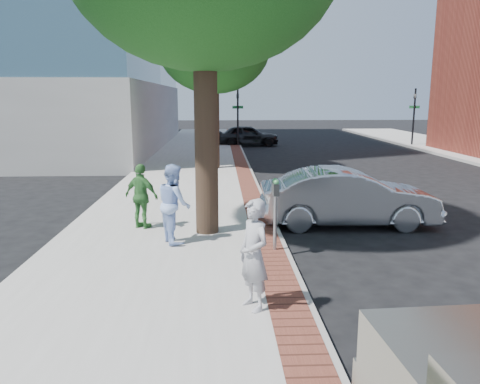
{
  "coord_description": "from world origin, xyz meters",
  "views": [
    {
      "loc": [
        -0.3,
        -8.58,
        3.2
      ],
      "look_at": [
        0.13,
        1.31,
        1.2
      ],
      "focal_mm": 35.0,
      "sensor_mm": 36.0,
      "label": 1
    }
  ],
  "objects": [
    {
      "name": "sidewalk",
      "position": [
        -1.5,
        8.0,
        0.07
      ],
      "size": [
        5.0,
        60.0,
        0.15
      ],
      "primitive_type": "cube",
      "color": "#9E9991",
      "rests_on": "ground"
    },
    {
      "name": "person_officer",
      "position": [
        -1.28,
        1.16,
        1.0
      ],
      "size": [
        0.9,
        1.0,
        1.69
      ],
      "primitive_type": "imported",
      "rotation": [
        0.0,
        0.0,
        1.94
      ],
      "color": "#99B7ED",
      "rests_on": "sidewalk"
    },
    {
      "name": "brick_strip",
      "position": [
        0.7,
        8.0,
        0.15
      ],
      "size": [
        0.6,
        60.0,
        0.01
      ],
      "primitive_type": "cube",
      "color": "brown",
      "rests_on": "sidewalk"
    },
    {
      "name": "signal_far",
      "position": [
        12.5,
        22.0,
        2.25
      ],
      "size": [
        0.7,
        0.15,
        3.8
      ],
      "color": "black",
      "rests_on": "ground"
    },
    {
      "name": "person_gray",
      "position": [
        0.18,
        -2.16,
        0.97
      ],
      "size": [
        0.63,
        0.71,
        1.64
      ],
      "primitive_type": "imported",
      "rotation": [
        0.0,
        0.0,
        -1.08
      ],
      "color": "#A1A1A5",
      "rests_on": "sidewalk"
    },
    {
      "name": "office_base",
      "position": [
        -13.0,
        22.0,
        2.0
      ],
      "size": [
        18.2,
        22.2,
        4.0
      ],
      "primitive_type": "cube",
      "color": "gray",
      "rests_on": "ground"
    },
    {
      "name": "tree_far",
      "position": [
        -0.5,
        12.0,
        5.3
      ],
      "size": [
        4.8,
        4.8,
        7.14
      ],
      "color": "black",
      "rests_on": "sidewalk"
    },
    {
      "name": "sedan_silver",
      "position": [
        2.93,
        2.83,
        0.73
      ],
      "size": [
        4.45,
        1.67,
        1.45
      ],
      "primitive_type": "imported",
      "rotation": [
        0.0,
        0.0,
        1.54
      ],
      "color": "#B5B8BC",
      "rests_on": "ground"
    },
    {
      "name": "parking_meter",
      "position": [
        0.81,
        0.5,
        1.21
      ],
      "size": [
        0.12,
        0.32,
        1.47
      ],
      "color": "gray",
      "rests_on": "sidewalk"
    },
    {
      "name": "curb",
      "position": [
        1.05,
        8.0,
        0.07
      ],
      "size": [
        0.1,
        60.0,
        0.15
      ],
      "primitive_type": "cube",
      "color": "gray",
      "rests_on": "ground"
    },
    {
      "name": "signal_near",
      "position": [
        0.9,
        22.0,
        2.25
      ],
      "size": [
        0.7,
        0.15,
        3.8
      ],
      "color": "black",
      "rests_on": "ground"
    },
    {
      "name": "bg_car",
      "position": [
        1.6,
        22.97,
        0.71
      ],
      "size": [
        4.24,
        1.87,
        1.42
      ],
      "primitive_type": "imported",
      "rotation": [
        0.0,
        0.0,
        1.62
      ],
      "color": "black",
      "rests_on": "ground"
    },
    {
      "name": "ground",
      "position": [
        0.0,
        0.0,
        0.0
      ],
      "size": [
        120.0,
        120.0,
        0.0
      ],
      "primitive_type": "plane",
      "color": "black",
      "rests_on": "ground"
    },
    {
      "name": "person_green",
      "position": [
        -2.15,
        2.29,
        0.92
      ],
      "size": [
        0.97,
        0.75,
        1.54
      ],
      "primitive_type": "imported",
      "rotation": [
        0.0,
        0.0,
        2.66
      ],
      "color": "#3B7D39",
      "rests_on": "sidewalk"
    }
  ]
}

